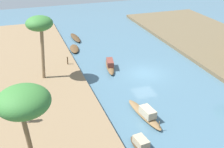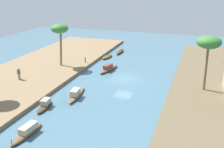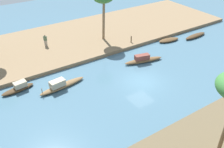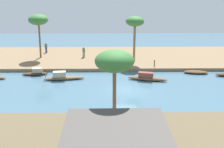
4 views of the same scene
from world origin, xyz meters
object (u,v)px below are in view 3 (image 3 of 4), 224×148
Objects in this scene: sampan_downstream_large at (19,88)px; person_on_near_bank at (46,41)px; mooring_post at (131,39)px; sampan_midstream at (195,36)px; sampan_with_red_awning at (143,59)px; sampan_open_hull at (169,40)px; sampan_near_left_bank at (61,85)px.

person_on_near_bank reaches higher than sampan_downstream_large.
mooring_post is at bearing -148.45° from person_on_near_bank.
mooring_post reaches higher than sampan_midstream.
sampan_with_red_awning is 11.57m from sampan_midstream.
sampan_downstream_large reaches higher than sampan_midstream.
sampan_open_hull is at bearing -17.28° from sampan_midstream.
sampan_with_red_awning is 1.49× the size of sampan_open_hull.
person_on_near_bank is (20.29, -8.48, 0.94)m from sampan_midstream.
sampan_downstream_large is 9.74m from person_on_near_bank.
sampan_near_left_bank is at bearing 145.73° from sampan_downstream_large.
sampan_with_red_awning is at bearing 70.92° from mooring_post.
mooring_post is (9.81, -3.08, 0.69)m from sampan_midstream.
sampan_near_left_bank is 3.20× the size of person_on_near_bank.
sampan_midstream is (-26.18, 0.76, -0.12)m from sampan_downstream_large.
sampan_with_red_awning is 13.47m from person_on_near_bank.
sampan_near_left_bank is at bearing 0.29° from sampan_midstream.
mooring_post is at bearing -20.38° from sampan_midstream.
sampan_with_red_awning is 0.96× the size of sampan_near_left_bank.
sampan_near_left_bank is (10.82, -0.40, 0.00)m from sampan_with_red_awning.
mooring_post is (5.42, -1.96, 0.72)m from sampan_open_hull.
sampan_midstream is at bearing 176.35° from sampan_near_left_bank.
sampan_near_left_bank is at bearing 11.07° from sampan_with_red_awning.
sampan_open_hull is at bearing -146.03° from person_on_near_bank.
person_on_near_bank is 1.81× the size of mooring_post.
sampan_with_red_awning is at bearing 163.72° from sampan_downstream_large.
sampan_midstream is at bearing -143.89° from person_on_near_bank.
mooring_post is at bearing -167.68° from sampan_near_left_bank.
sampan_downstream_large is 2.09× the size of person_on_near_bank.
sampan_with_red_awning is 1.18× the size of sampan_midstream.
sampan_midstream is 4.67× the size of mooring_post.
sampan_near_left_bank is (-3.91, 2.02, 0.04)m from sampan_downstream_large.
sampan_midstream is 0.81× the size of sampan_near_left_bank.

